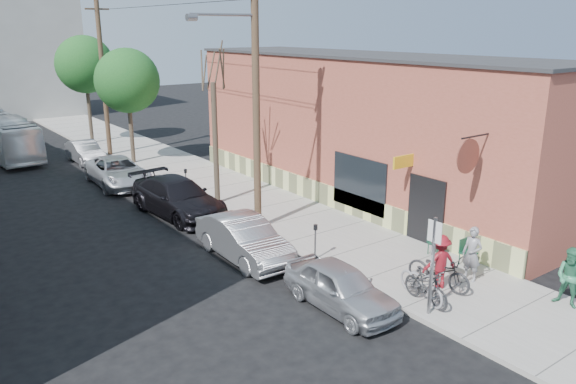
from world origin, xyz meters
TOP-DOWN VIEW (x-y plane):
  - ground at (0.00, 0.00)m, footprint 120.00×120.00m
  - sidewalk at (4.25, 11.00)m, footprint 4.50×58.00m
  - cafe_building at (8.99, 4.99)m, footprint 6.60×20.20m
  - sign_post at (2.35, -4.64)m, footprint 0.07×0.45m
  - parking_meter_near at (2.25, 0.17)m, footprint 0.14×0.14m
  - parking_meter_far at (2.25, 9.73)m, footprint 0.14×0.14m
  - utility_pole_near at (2.39, 3.96)m, footprint 3.57×0.28m
  - utility_pole_far at (2.45, 20.51)m, footprint 1.80×0.28m
  - tree_bare at (2.80, 7.77)m, footprint 0.24×0.24m
  - tree_leafy_mid at (2.80, 17.58)m, footprint 3.61×3.61m
  - tree_leafy_far at (2.80, 24.93)m, footprint 3.78×3.78m
  - patio_chair_a at (5.98, -3.25)m, footprint 0.52×0.52m
  - patio_chair_b at (5.86, -2.04)m, footprint 0.54×0.54m
  - patron_grey at (5.10, -3.98)m, footprint 0.48×0.67m
  - patron_green at (5.85, -6.69)m, footprint 0.78×0.94m
  - cyclist at (3.85, -3.74)m, footprint 1.23×0.93m
  - cyclist_bike at (3.85, -3.74)m, footprint 1.04×2.16m
  - parked_bike_a at (2.75, -4.18)m, footprint 0.64×1.74m
  - parked_bike_b at (2.86, -3.92)m, footprint 1.03×2.00m
  - car_0 at (0.80, -2.73)m, footprint 1.60×3.89m
  - car_1 at (0.52, 1.94)m, footprint 1.66×4.49m
  - car_2 at (0.80, 7.63)m, footprint 2.63×5.56m
  - car_3 at (0.49, 13.78)m, footprint 2.61×5.16m
  - car_4 at (0.72, 19.75)m, footprint 1.38×3.89m
  - bus at (-2.75, 24.14)m, footprint 2.54×9.34m

SIDE VIEW (x-z plane):
  - ground at x=0.00m, z-range 0.00..0.00m
  - sidewalk at x=4.25m, z-range 0.00..0.15m
  - patio_chair_a at x=5.98m, z-range 0.15..1.03m
  - patio_chair_b at x=5.86m, z-range 0.15..1.03m
  - car_4 at x=0.72m, z-range 0.00..1.28m
  - parked_bike_b at x=2.86m, z-range 0.15..1.15m
  - car_0 at x=0.80m, z-range 0.00..1.32m
  - parked_bike_a at x=2.75m, z-range 0.15..1.17m
  - cyclist_bike at x=3.85m, z-range 0.15..1.24m
  - car_3 at x=0.49m, z-range 0.00..1.40m
  - car_1 at x=0.52m, z-range 0.00..1.47m
  - car_2 at x=0.80m, z-range 0.00..1.57m
  - parking_meter_near at x=2.25m, z-range 0.36..1.60m
  - parking_meter_far at x=2.25m, z-range 0.36..1.60m
  - cyclist at x=3.85m, z-range 0.15..1.84m
  - patron_grey at x=5.10m, z-range 0.15..1.88m
  - patron_green at x=5.85m, z-range 0.15..1.89m
  - bus at x=-2.75m, z-range 0.00..2.58m
  - sign_post at x=2.35m, z-range 0.43..3.23m
  - tree_bare at x=2.80m, z-range 0.15..5.49m
  - cafe_building at x=8.99m, z-range 0.00..6.61m
  - tree_leafy_mid at x=2.80m, z-range 1.59..8.10m
  - utility_pole_far at x=2.45m, z-range 0.34..10.34m
  - tree_leafy_far at x=2.80m, z-range 1.80..8.92m
  - utility_pole_near at x=2.39m, z-range 0.41..10.41m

